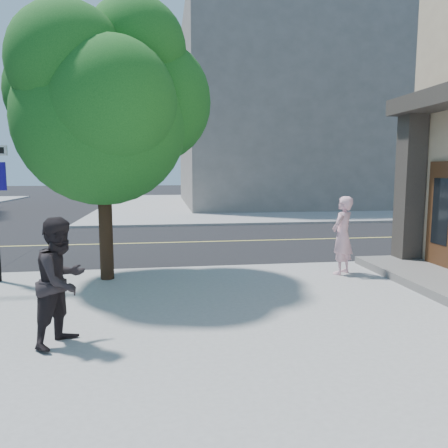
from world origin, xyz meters
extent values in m
plane|color=black|center=(0.00, 0.00, 0.00)|extent=(140.00, 140.00, 0.00)
cube|color=black|center=(0.00, 4.50, 0.01)|extent=(140.00, 9.00, 0.01)
cube|color=gray|center=(13.50, 21.50, 0.06)|extent=(29.00, 25.00, 0.12)
cube|color=slate|center=(9.20, -2.20, 0.21)|extent=(1.60, 4.00, 0.18)
cube|color=#35302B|center=(9.70, -0.50, 2.22)|extent=(0.55, 0.55, 4.20)
cube|color=#422614|center=(9.96, -1.50, 1.52)|extent=(0.10, 1.00, 2.60)
cube|color=slate|center=(14.00, 22.00, 7.12)|extent=(18.00, 16.00, 14.00)
imported|color=#E2A9B8|center=(7.54, -1.28, 1.06)|extent=(0.81, 0.78, 1.88)
imported|color=black|center=(1.85, -4.65, 1.03)|extent=(1.03, 1.11, 1.83)
cylinder|color=black|center=(2.00, -0.96, 1.65)|extent=(0.31, 0.31, 3.07)
sphere|color=#1D601E|center=(2.00, -0.96, 3.70)|extent=(3.75, 3.75, 3.75)
sphere|color=#1D601E|center=(3.02, -0.45, 4.21)|extent=(2.90, 2.90, 2.90)
sphere|color=#1D601E|center=(1.14, -0.28, 4.38)|extent=(2.73, 2.73, 2.73)
sphere|color=#1D601E|center=(2.34, -1.90, 3.96)|extent=(2.56, 2.56, 2.56)
sphere|color=#1D601E|center=(1.48, -1.65, 4.72)|extent=(2.39, 2.39, 2.39)
sphere|color=#1D601E|center=(2.76, -0.96, 5.23)|extent=(2.22, 2.22, 2.22)
camera|label=1|loc=(3.30, -10.75, 2.58)|focal=33.80mm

